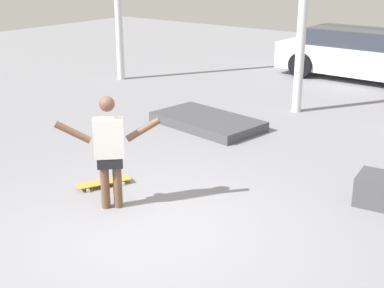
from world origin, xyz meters
name	(u,v)px	position (x,y,z in m)	size (l,w,h in m)	color
ground_plane	(148,230)	(0.00, 0.00, 0.00)	(36.00, 36.00, 0.00)	gray
skateboarder	(109,148)	(-0.85, 0.19, 0.88)	(1.06, 1.05, 1.59)	brown
skateboard	(104,182)	(-1.46, 0.62, 0.06)	(0.54, 0.83, 0.08)	gold
manual_pad	(207,122)	(-2.00, 4.03, 0.10)	(2.23, 1.24, 0.19)	#47474C
parked_car_white	(359,55)	(-1.23, 10.18, 0.69)	(4.54, 1.89, 1.40)	white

